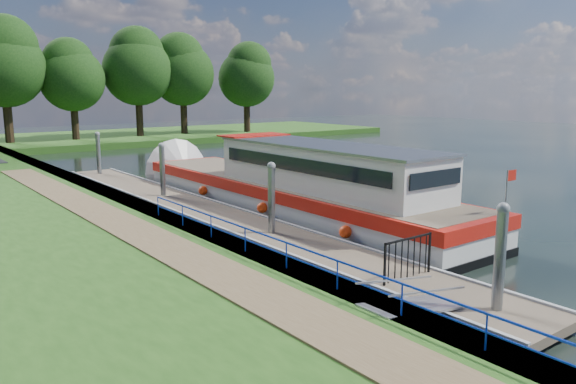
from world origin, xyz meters
TOP-DOWN VIEW (x-y plane):
  - ground at (0.00, 0.00)m, footprint 160.00×160.00m
  - bank_edge at (-2.55, 15.00)m, footprint 1.10×90.00m
  - far_bank at (12.00, 52.00)m, footprint 60.00×18.00m
  - footpath at (-4.40, 8.00)m, footprint 1.60×40.00m
  - blue_fence at (-2.75, 3.00)m, footprint 0.04×18.04m
  - pontoon at (0.00, 13.00)m, footprint 2.50×30.00m
  - mooring_piles at (0.00, 13.00)m, footprint 0.30×27.30m
  - gangway at (-1.85, 0.50)m, footprint 2.58×1.00m
  - gate_panel at (-0.00, 2.20)m, footprint 1.85×0.05m
  - barge at (3.60, 12.64)m, footprint 4.36×21.15m

SIDE VIEW (x-z plane):
  - ground at x=0.00m, z-range 0.00..0.00m
  - pontoon at x=0.00m, z-range -0.10..0.46m
  - far_bank at x=12.00m, z-range 0.00..0.60m
  - bank_edge at x=-2.55m, z-range 0.00..0.78m
  - gangway at x=-1.85m, z-range 0.16..1.09m
  - footpath at x=-4.40m, z-range 0.78..0.83m
  - barge at x=3.60m, z-range -1.30..3.48m
  - gate_panel at x=0.00m, z-range 0.57..1.72m
  - mooring_piles at x=0.00m, z-range -0.50..3.05m
  - blue_fence at x=-2.75m, z-range 0.95..1.67m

